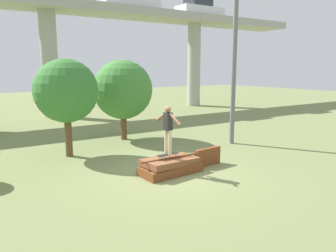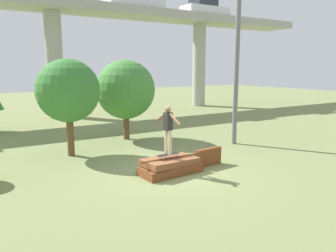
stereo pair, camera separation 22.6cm
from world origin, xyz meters
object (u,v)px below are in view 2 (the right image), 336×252
Objects in this scene: car_on_overpass_left at (134,1)px; car_on_overpass_right at (205,8)px; utility_pole at (238,40)px; skateboard at (168,154)px; tree_behind_right at (126,90)px; skater at (168,127)px; tree_behind_left at (68,91)px.

car_on_overpass_left reaches higher than car_on_overpass_right.
car_on_overpass_right is at bearing 57.76° from utility_pole.
car_on_overpass_right reaches higher than skateboard.
skateboard is 5.66m from tree_behind_right.
car_on_overpass_left reaches higher than tree_behind_right.
skater is 0.18× the size of utility_pole.
skater is at bearing -61.59° from tree_behind_left.
utility_pole is 2.35× the size of tree_behind_right.
car_on_overpass_left is 0.52× the size of utility_pole.
tree_behind_left is at bearing -143.76° from car_on_overpass_right.
utility_pole is 7.13m from tree_behind_left.
skateboard is at bearing -156.89° from utility_pole.
tree_behind_right reaches higher than skater.
tree_behind_right is at bearing 79.38° from skateboard.
utility_pole reaches higher than skater.
car_on_overpass_left reaches higher than skateboard.
utility_pole reaches higher than tree_behind_left.
skateboard is 6.29m from utility_pole.
skater is at bearing -126.87° from skateboard.
tree_behind_right is at bearing 137.29° from utility_pole.
tree_behind_right is (-3.62, 3.34, -2.11)m from utility_pole.
car_on_overpass_left is at bearing 53.76° from tree_behind_left.
skateboard is at bearing -61.59° from tree_behind_left.
skater is 0.42× the size of tree_behind_left.
tree_behind_right is at bearing -118.24° from car_on_overpass_left.
skateboard is at bearing 53.13° from skater.
tree_behind_left is (-8.08, -11.03, -5.76)m from car_on_overpass_left.
skater is 0.37× the size of car_on_overpass_right.
utility_pole reaches higher than tree_behind_right.
skater is at bearing -156.89° from utility_pole.
utility_pole is 5.36m from tree_behind_right.
tree_behind_right reaches higher than tree_behind_left.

